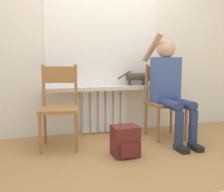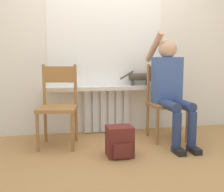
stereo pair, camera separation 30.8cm
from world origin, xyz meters
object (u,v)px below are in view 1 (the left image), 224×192
at_px(chair_right, 164,100).
at_px(cat, 140,76).
at_px(person, 169,84).
at_px(backpack, 125,141).
at_px(chair_left, 59,105).

bearing_deg(chair_right, cat, 113.62).
height_order(chair_right, cat, chair_right).
relative_size(chair_right, cat, 1.82).
xyz_separation_m(chair_right, cat, (-0.17, 0.41, 0.29)).
bearing_deg(person, chair_right, 89.56).
bearing_deg(backpack, cat, 58.97).
distance_m(chair_left, chair_right, 1.33).
height_order(person, backpack, person).
xyz_separation_m(chair_right, backpack, (-0.72, -0.51, -0.33)).
distance_m(cat, backpack, 1.24).
relative_size(chair_left, person, 0.70).
bearing_deg(chair_left, chair_right, 10.46).
distance_m(person, backpack, 0.99).
bearing_deg(chair_left, person, 5.11).
bearing_deg(backpack, chair_right, 35.36).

